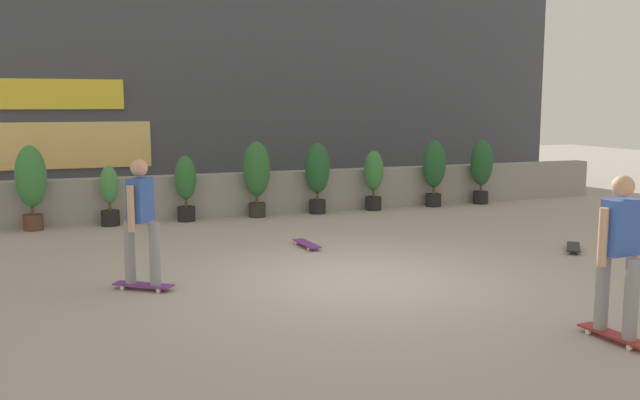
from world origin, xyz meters
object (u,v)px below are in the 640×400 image
Objects in this scene: potted_plant_4 at (257,173)px; potted_plant_8 at (482,166)px; skateboard_aside at (573,247)px; skateboard_near_camera at (307,244)px; potted_plant_3 at (186,184)px; skater_far_left at (141,218)px; potted_plant_7 at (434,168)px; potted_plant_5 at (317,172)px; skater_foreground at (619,250)px; potted_plant_2 at (109,194)px; potted_plant_6 at (374,177)px; potted_plant_1 at (31,181)px.

potted_plant_8 is (5.54, 0.00, -0.05)m from potted_plant_4.
skateboard_near_camera is at bearing 155.89° from skateboard_aside.
skater_far_left is (-1.43, -5.07, 0.19)m from potted_plant_3.
potted_plant_4 is 1.04× the size of potted_plant_7.
skater_foreground is (-0.04, -8.76, 0.04)m from potted_plant_5.
potted_plant_8 reaches higher than potted_plant_3.
potted_plant_2 is at bearing 143.60° from skateboard_aside.
skater_foreground reaches higher than potted_plant_5.
skater_foreground is at bearing -98.99° from potted_plant_6.
potted_plant_1 is 1.05× the size of potted_plant_8.
skater_foreground is at bearing -72.16° from potted_plant_3.
potted_plant_2 is at bearing 180.00° from potted_plant_8.
potted_plant_1 is at bearing 123.13° from skater_foreground.
potted_plant_5 is at bearing 116.77° from skateboard_aside.
potted_plant_8 reaches higher than skateboard_aside.
skateboard_aside is at bearing -52.35° from potted_plant_4.
potted_plant_4 is at bearing 127.65° from skateboard_aside.
potted_plant_5 is at bearing -0.00° from potted_plant_4.
potted_plant_2 is 4.46m from skateboard_near_camera.
skateboard_near_camera is 1.09× the size of skateboard_aside.
potted_plant_8 is at bearing 64.31° from skater_foreground.
potted_plant_3 is 7.49m from skateboard_aside.
skater_far_left reaches higher than potted_plant_4.
potted_plant_8 is (9.93, 0.00, -0.05)m from potted_plant_1.
potted_plant_6 is at bearing 0.00° from potted_plant_4.
potted_plant_5 reaches higher than skateboard_aside.
potted_plant_6 is at bearing 0.00° from potted_plant_5.
skater_far_left is at bearing -105.77° from potted_plant_3.
potted_plant_8 is 5.41m from skateboard_aside.
potted_plant_8 is at bearing 0.00° from potted_plant_7.
skater_foreground is at bearing -108.47° from potted_plant_7.
potted_plant_5 is at bearing 0.00° from potted_plant_1.
potted_plant_7 is (1.54, 0.00, 0.15)m from potted_plant_6.
potted_plant_1 reaches higher than potted_plant_2.
skateboard_aside is at bearing 54.43° from skater_foreground.
skater_foreground is 5.69m from skateboard_near_camera.
potted_plant_1 is at bearing -180.00° from potted_plant_4.
potted_plant_8 is at bearing 0.00° from potted_plant_1.
skater_foreground is 2.09× the size of skateboard_near_camera.
potted_plant_2 is 0.70× the size of skater_far_left.
potted_plant_1 is 2.18× the size of skateboard_aside.
potted_plant_8 is 1.89× the size of skateboard_near_camera.
potted_plant_5 is at bearing -180.00° from potted_plant_8.
potted_plant_8 is (2.83, 0.00, 0.14)m from potted_plant_6.
potted_plant_7 is (2.89, 0.00, 0.00)m from potted_plant_5.
skater_far_left reaches higher than potted_plant_7.
potted_plant_6 reaches higher than skateboard_near_camera.
potted_plant_1 is 9.81m from skateboard_aside.
potted_plant_2 is 0.70× the size of skater_foreground.
skateboard_aside is at bearing -107.41° from potted_plant_8.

